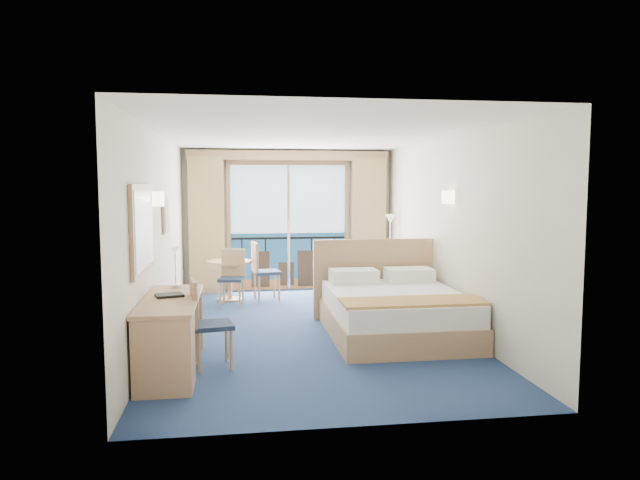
# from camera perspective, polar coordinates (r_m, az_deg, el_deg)

# --- Properties ---
(floor) EXTENTS (6.50, 6.50, 0.00)m
(floor) POSITION_cam_1_polar(r_m,az_deg,el_deg) (8.07, -1.10, -8.97)
(floor) COLOR navy
(floor) RESTS_ON ground
(room_walls) EXTENTS (4.04, 6.54, 2.72)m
(room_walls) POSITION_cam_1_polar(r_m,az_deg,el_deg) (7.82, -1.13, 3.75)
(room_walls) COLOR #EBE8CC
(room_walls) RESTS_ON ground
(balcony_door) EXTENTS (2.36, 0.03, 2.52)m
(balcony_door) POSITION_cam_1_polar(r_m,az_deg,el_deg) (11.05, -3.20, 0.94)
(balcony_door) COLOR navy
(balcony_door) RESTS_ON room_walls
(curtain_left) EXTENTS (0.65, 0.22, 2.55)m
(curtain_left) POSITION_cam_1_polar(r_m,az_deg,el_deg) (10.87, -11.27, 1.46)
(curtain_left) COLOR tan
(curtain_left) RESTS_ON room_walls
(curtain_right) EXTENTS (0.65, 0.22, 2.55)m
(curtain_right) POSITION_cam_1_polar(r_m,az_deg,el_deg) (11.14, 4.87, 1.64)
(curtain_right) COLOR tan
(curtain_right) RESTS_ON room_walls
(pelmet) EXTENTS (3.80, 0.25, 0.18)m
(pelmet) POSITION_cam_1_polar(r_m,az_deg,el_deg) (10.91, -3.15, 8.43)
(pelmet) COLOR tan
(pelmet) RESTS_ON room_walls
(mirror) EXTENTS (0.05, 1.25, 0.95)m
(mirror) POSITION_cam_1_polar(r_m,az_deg,el_deg) (6.36, -17.33, 1.06)
(mirror) COLOR tan
(mirror) RESTS_ON room_walls
(wall_print) EXTENTS (0.04, 0.42, 0.52)m
(wall_print) POSITION_cam_1_polar(r_m,az_deg,el_deg) (8.28, -15.20, 2.42)
(wall_print) COLOR tan
(wall_print) RESTS_ON room_walls
(sconce_left) EXTENTS (0.18, 0.18, 0.18)m
(sconce_left) POSITION_cam_1_polar(r_m,az_deg,el_deg) (7.23, -16.02, 3.98)
(sconce_left) COLOR #FFE4B2
(sconce_left) RESTS_ON room_walls
(sconce_right) EXTENTS (0.18, 0.18, 0.18)m
(sconce_right) POSITION_cam_1_polar(r_m,az_deg,el_deg) (8.14, 12.72, 4.19)
(sconce_right) COLOR #FFE4B2
(sconce_right) RESTS_ON room_walls
(bed) EXTENTS (1.91, 2.27, 1.20)m
(bed) POSITION_cam_1_polar(r_m,az_deg,el_deg) (7.81, 7.40, -6.96)
(bed) COLOR tan
(bed) RESTS_ON ground
(nightstand) EXTENTS (0.37, 0.35, 0.48)m
(nightstand) POSITION_cam_1_polar(r_m,az_deg,el_deg) (9.41, 9.04, -5.44)
(nightstand) COLOR #AA7D5A
(nightstand) RESTS_ON ground
(phone) EXTENTS (0.21, 0.18, 0.08)m
(phone) POSITION_cam_1_polar(r_m,az_deg,el_deg) (9.35, 8.79, -3.75)
(phone) COLOR beige
(phone) RESTS_ON nightstand
(armchair) EXTENTS (1.07, 1.08, 0.70)m
(armchair) POSITION_cam_1_polar(r_m,az_deg,el_deg) (9.99, 5.97, -4.14)
(armchair) COLOR #40464E
(armchair) RESTS_ON ground
(floor_lamp) EXTENTS (0.21, 0.21, 1.48)m
(floor_lamp) POSITION_cam_1_polar(r_m,az_deg,el_deg) (10.68, 7.03, 0.64)
(floor_lamp) COLOR silver
(floor_lamp) RESTS_ON ground
(desk) EXTENTS (0.59, 1.71, 0.80)m
(desk) POSITION_cam_1_polar(r_m,az_deg,el_deg) (6.01, -15.16, -9.84)
(desk) COLOR tan
(desk) RESTS_ON ground
(desk_chair) EXTENTS (0.50, 0.49, 0.99)m
(desk_chair) POSITION_cam_1_polar(r_m,az_deg,el_deg) (6.43, -11.46, -7.69)
(desk_chair) COLOR #1D2A44
(desk_chair) RESTS_ON ground
(folder) EXTENTS (0.34, 0.29, 0.03)m
(folder) POSITION_cam_1_polar(r_m,az_deg,el_deg) (6.47, -14.83, -5.36)
(folder) COLOR black
(folder) RESTS_ON desk
(desk_lamp) EXTENTS (0.13, 0.13, 0.48)m
(desk_lamp) POSITION_cam_1_polar(r_m,az_deg,el_deg) (6.94, -14.30, -1.73)
(desk_lamp) COLOR silver
(desk_lamp) RESTS_ON desk
(round_table) EXTENTS (0.78, 0.78, 0.70)m
(round_table) POSITION_cam_1_polar(r_m,az_deg,el_deg) (10.14, -9.03, -3.01)
(round_table) COLOR tan
(round_table) RESTS_ON ground
(table_chair_a) EXTENTS (0.52, 0.51, 1.03)m
(table_chair_a) POSITION_cam_1_polar(r_m,az_deg,el_deg) (10.07, -5.86, -2.75)
(table_chair_a) COLOR #1D2A44
(table_chair_a) RESTS_ON ground
(table_chair_b) EXTENTS (0.47, 0.48, 0.94)m
(table_chair_b) POSITION_cam_1_polar(r_m,az_deg,el_deg) (9.74, -8.76, -3.36)
(table_chair_b) COLOR #1D2A44
(table_chair_b) RESTS_ON ground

